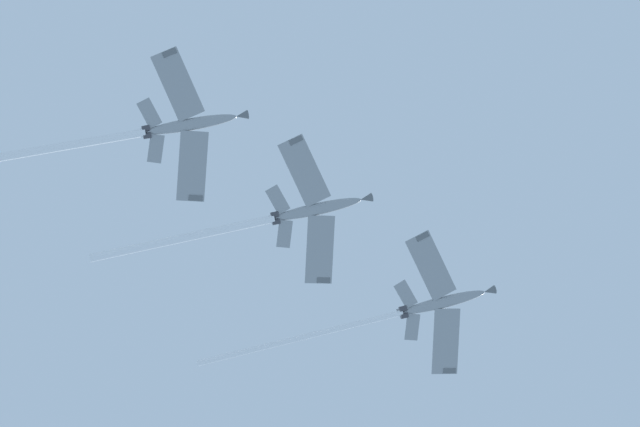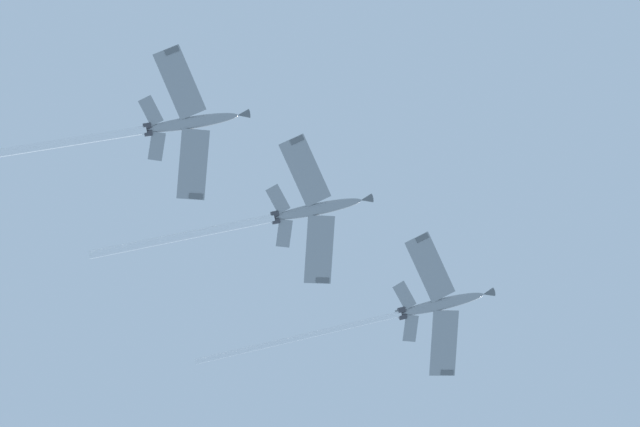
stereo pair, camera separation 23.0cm
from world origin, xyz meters
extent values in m
ellipsoid|color=gray|center=(10.12, 19.74, 172.27)|extent=(8.99, 10.19, 3.97)
cone|color=#595E60|center=(14.35, 14.76, 173.74)|extent=(2.10, 2.17, 1.52)
ellipsoid|color=black|center=(11.36, 18.28, 173.31)|extent=(2.66, 2.88, 1.50)
cube|color=gray|center=(13.67, 23.75, 171.99)|extent=(8.14, 9.38, 0.99)
cube|color=#595E60|center=(16.59, 26.65, 172.04)|extent=(1.86, 1.61, 0.51)
cube|color=gray|center=(5.59, 16.89, 171.99)|extent=(9.64, 7.18, 0.99)
cube|color=#595E60|center=(2.26, 14.48, 172.04)|extent=(1.42, 1.91, 0.51)
cube|color=gray|center=(8.70, 24.94, 171.16)|extent=(3.41, 4.00, 0.55)
cube|color=gray|center=(5.23, 21.99, 171.16)|extent=(4.01, 3.02, 0.55)
cube|color=#595E60|center=(6.89, 23.55, 172.57)|extent=(2.05, 2.37, 3.26)
cylinder|color=#38383D|center=(6.82, 24.33, 170.89)|extent=(1.36, 1.40, 1.00)
cylinder|color=#38383D|center=(6.13, 23.75, 170.89)|extent=(1.36, 1.40, 1.00)
cylinder|color=white|center=(-2.60, 34.72, 167.72)|extent=(18.58, 21.69, 6.99)
ellipsoid|color=gray|center=(-11.40, 19.93, 168.11)|extent=(9.08, 10.12, 3.92)
cone|color=#595E60|center=(-7.12, 14.99, 169.56)|extent=(2.10, 2.16, 1.52)
ellipsoid|color=black|center=(-10.14, 18.48, 169.15)|extent=(2.67, 2.87, 1.48)
cube|color=gray|center=(-7.90, 23.98, 167.84)|extent=(8.08, 9.41, 0.97)
cube|color=#595E60|center=(-5.01, 26.91, 167.89)|extent=(1.86, 1.60, 0.51)
cube|color=gray|center=(-15.90, 17.03, 167.84)|extent=(9.64, 7.25, 0.97)
cube|color=#595E60|center=(-19.21, 14.59, 167.89)|extent=(1.43, 1.91, 0.51)
cube|color=gray|center=(-12.88, 25.11, 167.03)|extent=(3.39, 4.01, 0.54)
cube|color=gray|center=(-16.32, 22.13, 167.03)|extent=(4.01, 3.05, 0.54)
cube|color=#595E60|center=(-14.67, 23.70, 168.44)|extent=(2.07, 2.34, 3.25)
cylinder|color=#38383D|center=(-14.76, 24.49, 166.76)|extent=(1.36, 1.39, 1.00)
cylinder|color=#38383D|center=(-15.44, 23.90, 166.76)|extent=(1.36, 1.39, 1.00)
cylinder|color=white|center=(-22.97, 33.27, 164.11)|extent=(16.45, 18.74, 6.28)
ellipsoid|color=gray|center=(-31.07, 21.08, 164.72)|extent=(9.25, 9.92, 4.22)
cone|color=#595E60|center=(-26.69, 16.28, 166.34)|extent=(2.13, 2.17, 1.55)
ellipsoid|color=black|center=(-29.80, 19.68, 165.81)|extent=(2.72, 2.84, 1.55)
cube|color=gray|center=(-27.66, 25.21, 164.43)|extent=(7.93, 9.46, 1.07)
cube|color=#595E60|center=(-24.85, 28.21, 164.47)|extent=(1.87, 1.57, 0.55)
cube|color=gray|center=(-35.49, 18.06, 164.43)|extent=(9.60, 7.39, 1.07)
cube|color=#595E60|center=(-38.74, 15.54, 164.47)|extent=(1.46, 1.89, 0.55)
cube|color=gray|center=(-32.66, 26.20, 163.51)|extent=(3.33, 4.01, 0.59)
cube|color=gray|center=(-36.03, 23.13, 163.51)|extent=(4.02, 3.11, 0.59)
cube|color=#595E60|center=(-34.44, 24.77, 164.92)|extent=(2.16, 2.34, 3.30)
cylinder|color=#38383D|center=(-34.52, 25.52, 163.22)|extent=(1.38, 1.40, 1.02)
cylinder|color=#38383D|center=(-35.18, 24.92, 163.22)|extent=(1.38, 1.40, 1.02)
cylinder|color=white|center=(-42.50, 33.61, 160.39)|extent=(16.00, 17.39, 6.59)
camera|label=1|loc=(-20.75, 7.49, 1.90)|focal=71.40mm
camera|label=2|loc=(-20.93, 7.63, 1.90)|focal=71.40mm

